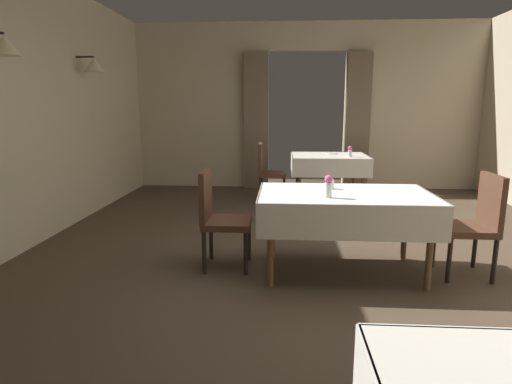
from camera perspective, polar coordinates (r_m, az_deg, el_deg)
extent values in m
plane|color=#4C3D2D|center=(4.07, 9.47, -10.37)|extent=(10.08, 10.08, 0.00)
cone|color=beige|center=(4.54, -30.96, 16.77)|extent=(0.26, 0.26, 0.18)
cylinder|color=black|center=(6.17, -22.24, 16.64)|extent=(0.24, 0.02, 0.02)
cone|color=beige|center=(6.11, -21.11, 15.83)|extent=(0.26, 0.26, 0.18)
cube|color=beige|center=(8.10, -7.33, 11.37)|extent=(2.50, 0.12, 3.00)
cube|color=beige|center=(8.30, 20.66, 10.74)|extent=(2.50, 0.12, 3.00)
cube|color=beige|center=(8.07, 7.07, 20.30)|extent=(1.40, 0.12, 0.50)
cube|color=#70604C|center=(7.84, 0.03, 9.47)|extent=(0.44, 0.14, 2.45)
cube|color=#70604C|center=(7.94, 13.59, 9.17)|extent=(0.44, 0.14, 2.45)
cylinder|color=brown|center=(3.56, 1.96, -7.38)|extent=(0.06, 0.06, 0.71)
cylinder|color=brown|center=(3.76, 22.56, -7.24)|extent=(0.06, 0.06, 0.71)
cylinder|color=brown|center=(4.24, 2.27, -4.24)|extent=(0.06, 0.06, 0.71)
cylinder|color=brown|center=(4.41, 19.61, -4.30)|extent=(0.06, 0.06, 0.71)
cube|color=brown|center=(3.84, 11.99, -0.46)|extent=(1.47, 0.88, 0.03)
cube|color=silver|center=(3.84, 12.00, -0.17)|extent=(1.53, 0.94, 0.01)
cube|color=silver|center=(3.42, 13.00, -4.12)|extent=(1.53, 0.02, 0.30)
cube|color=silver|center=(4.33, 11.05, -0.79)|extent=(1.53, 0.02, 0.30)
cube|color=silver|center=(3.84, 0.51, -2.13)|extent=(0.02, 0.94, 0.30)
cube|color=silver|center=(4.05, 22.69, -2.30)|extent=(0.02, 0.94, 0.30)
cylinder|color=brown|center=(6.48, 5.89, 1.21)|extent=(0.06, 0.06, 0.71)
cylinder|color=brown|center=(6.58, 14.33, 1.08)|extent=(0.06, 0.06, 0.71)
cylinder|color=brown|center=(7.26, 5.66, 2.33)|extent=(0.06, 0.06, 0.71)
cylinder|color=brown|center=(7.36, 13.21, 2.21)|extent=(0.06, 0.06, 0.71)
cube|color=brown|center=(6.85, 9.89, 4.79)|extent=(1.13, 0.96, 0.03)
cube|color=silver|center=(6.85, 9.89, 4.96)|extent=(1.19, 1.02, 0.01)
cube|color=silver|center=(6.36, 10.33, 3.20)|extent=(1.19, 0.02, 0.29)
cube|color=silver|center=(7.37, 9.44, 4.35)|extent=(1.19, 0.02, 0.29)
cube|color=silver|center=(6.83, 4.89, 3.90)|extent=(0.02, 1.02, 0.29)
cube|color=silver|center=(6.96, 14.73, 3.70)|extent=(0.02, 1.02, 0.29)
cylinder|color=black|center=(4.03, 24.77, -8.35)|extent=(0.04, 0.04, 0.42)
cylinder|color=black|center=(4.37, 23.01, -6.71)|extent=(0.04, 0.04, 0.42)
cylinder|color=black|center=(4.18, 29.68, -8.12)|extent=(0.04, 0.04, 0.42)
cylinder|color=black|center=(4.51, 27.60, -6.56)|extent=(0.04, 0.04, 0.42)
cube|color=#513323|center=(4.20, 26.54, -4.50)|extent=(0.44, 0.44, 0.06)
cube|color=#513323|center=(4.23, 29.34, -1.12)|extent=(0.05, 0.42, 0.48)
cylinder|color=black|center=(4.19, -0.95, -6.50)|extent=(0.04, 0.04, 0.42)
cylinder|color=black|center=(3.83, -1.42, -8.25)|extent=(0.04, 0.04, 0.42)
cylinder|color=black|center=(4.24, -6.11, -6.36)|extent=(0.04, 0.04, 0.42)
cylinder|color=black|center=(3.89, -7.07, -8.07)|extent=(0.04, 0.04, 0.42)
cube|color=#513323|center=(3.97, -3.93, -4.18)|extent=(0.44, 0.44, 0.06)
cube|color=#513323|center=(3.94, -6.87, -0.54)|extent=(0.05, 0.42, 0.48)
cylinder|color=black|center=(7.05, 3.83, 0.90)|extent=(0.04, 0.04, 0.42)
cylinder|color=black|center=(6.68, 3.83, 0.30)|extent=(0.04, 0.04, 0.42)
cylinder|color=black|center=(7.06, 0.75, 0.93)|extent=(0.04, 0.04, 0.42)
cylinder|color=black|center=(6.69, 0.58, 0.34)|extent=(0.04, 0.04, 0.42)
cube|color=#513323|center=(6.83, 2.26, 2.48)|extent=(0.44, 0.44, 0.06)
cube|color=#513323|center=(6.80, 0.59, 4.62)|extent=(0.05, 0.42, 0.48)
cylinder|color=silver|center=(3.59, 9.80, 0.25)|extent=(0.06, 0.06, 0.13)
sphere|color=#D84C8C|center=(3.58, 9.85, 1.74)|extent=(0.07, 0.07, 0.07)
cylinder|color=silver|center=(3.99, 10.04, 1.05)|extent=(0.07, 0.07, 0.09)
cylinder|color=silver|center=(6.62, 12.63, 5.13)|extent=(0.06, 0.06, 0.10)
sphere|color=#D84C8C|center=(6.62, 12.66, 5.84)|extent=(0.07, 0.07, 0.07)
cylinder|color=white|center=(6.99, 10.28, 5.16)|extent=(0.18, 0.18, 0.01)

